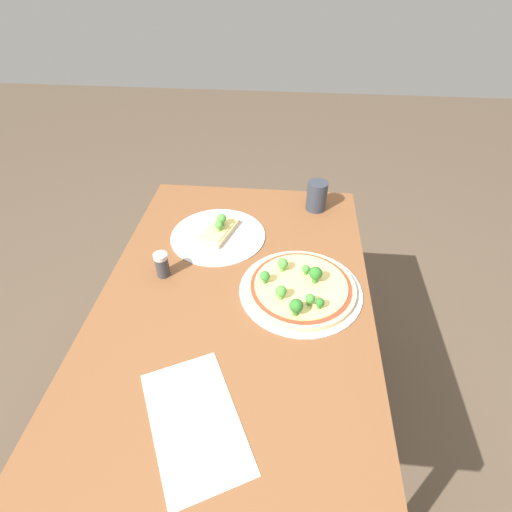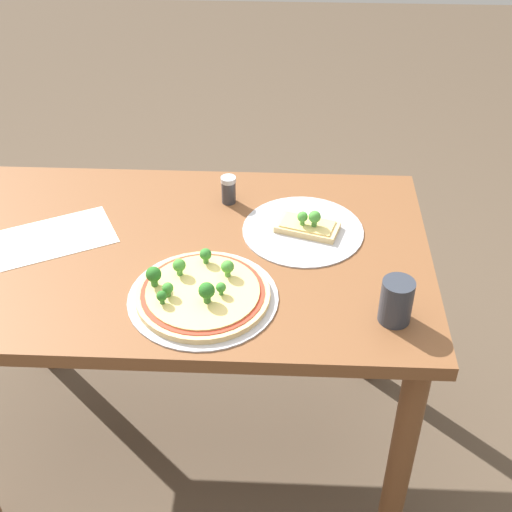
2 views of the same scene
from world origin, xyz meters
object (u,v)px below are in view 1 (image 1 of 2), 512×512
pizza_tray_slice (218,233)px  condiment_shaker (162,265)px  pizza_tray_whole (300,287)px  dining_table (235,330)px  drinking_cup (317,196)px

pizza_tray_slice → condiment_shaker: bearing=-31.9°
condiment_shaker → pizza_tray_whole: bearing=85.5°
dining_table → condiment_shaker: size_ratio=15.75×
pizza_tray_slice → dining_table: bearing=16.9°
pizza_tray_whole → drinking_cup: 0.42m
dining_table → pizza_tray_whole: (-0.06, 0.17, 0.12)m
pizza_tray_whole → drinking_cup: (-0.41, 0.05, 0.04)m
drinking_cup → condiment_shaker: (0.38, -0.43, -0.01)m
pizza_tray_slice → condiment_shaker: (0.20, -0.12, 0.03)m
pizza_tray_whole → pizza_tray_slice: pizza_tray_whole is taller
dining_table → pizza_tray_slice: pizza_tray_slice is taller
dining_table → pizza_tray_slice: size_ratio=3.91×
dining_table → drinking_cup: size_ratio=11.52×
pizza_tray_whole → condiment_shaker: 0.39m
pizza_tray_whole → condiment_shaker: condiment_shaker is taller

